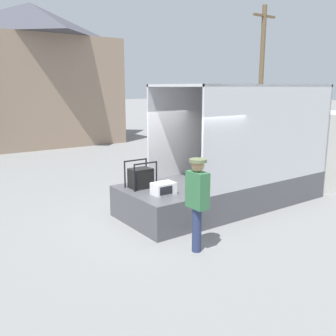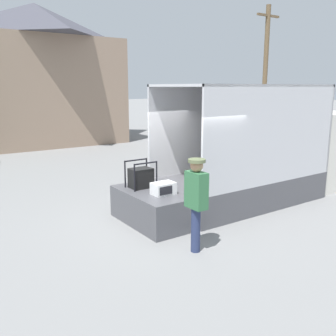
# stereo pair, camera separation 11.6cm
# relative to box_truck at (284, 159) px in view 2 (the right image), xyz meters

# --- Properties ---
(ground_plane) EXTENTS (160.00, 160.00, 0.00)m
(ground_plane) POSITION_rel_box_truck_xyz_m (-4.09, -0.00, -1.00)
(ground_plane) COLOR gray
(box_truck) EXTENTS (6.84, 2.19, 3.17)m
(box_truck) POSITION_rel_box_truck_xyz_m (0.00, 0.00, 0.00)
(box_truck) COLOR silver
(box_truck) RESTS_ON ground
(tailgate_deck) EXTENTS (1.14, 2.08, 0.76)m
(tailgate_deck) POSITION_rel_box_truck_xyz_m (-4.65, -0.00, -0.62)
(tailgate_deck) COLOR #4C4C51
(tailgate_deck) RESTS_ON ground
(microwave) EXTENTS (0.51, 0.36, 0.27)m
(microwave) POSITION_rel_box_truck_xyz_m (-4.58, -0.34, -0.10)
(microwave) COLOR white
(microwave) RESTS_ON tailgate_deck
(portable_generator) EXTENTS (0.64, 0.49, 0.65)m
(portable_generator) POSITION_rel_box_truck_xyz_m (-4.68, 0.44, 0.01)
(portable_generator) COLOR black
(portable_generator) RESTS_ON tailgate_deck
(worker_person) EXTENTS (0.33, 0.44, 1.82)m
(worker_person) POSITION_rel_box_truck_xyz_m (-4.81, -1.80, 0.13)
(worker_person) COLOR navy
(worker_person) RESTS_ON ground
(house_backdrop) EXTENTS (8.01, 7.66, 7.66)m
(house_backdrop) POSITION_rel_box_truck_xyz_m (-2.61, 15.37, 2.91)
(house_backdrop) COLOR gray
(house_backdrop) RESTS_ON ground
(utility_pole) EXTENTS (1.80, 0.28, 7.79)m
(utility_pole) POSITION_rel_box_truck_xyz_m (8.95, 8.74, 3.06)
(utility_pole) COLOR brown
(utility_pole) RESTS_ON ground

